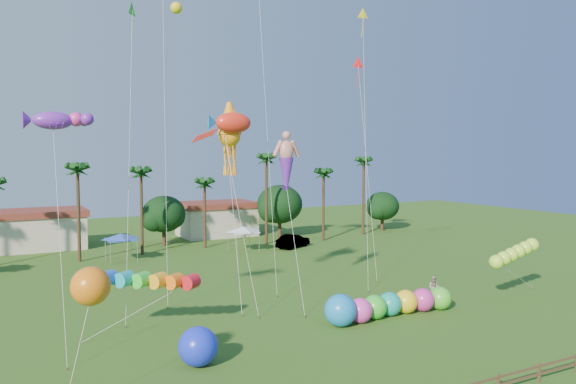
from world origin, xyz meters
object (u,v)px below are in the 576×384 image
car_b (293,241)px  caterpillar_inflatable (385,305)px  blue_ball (198,347)px  spectator_b (434,288)px

car_b → caterpillar_inflatable: 30.26m
car_b → blue_ball: 39.04m
spectator_b → blue_ball: 21.93m
blue_ball → car_b: bearing=53.5°
car_b → blue_ball: bearing=116.4°
spectator_b → caterpillar_inflatable: size_ratio=0.17×
spectator_b → caterpillar_inflatable: caterpillar_inflatable is taller
blue_ball → caterpillar_inflatable: bearing=9.0°
caterpillar_inflatable → blue_ball: caterpillar_inflatable is taller
car_b → spectator_b: (-1.80, -26.76, 0.09)m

